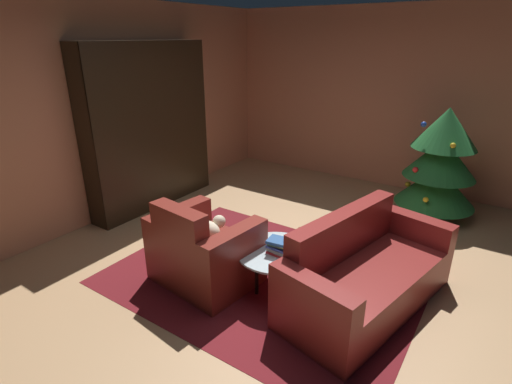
{
  "coord_description": "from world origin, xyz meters",
  "views": [
    {
      "loc": [
        1.73,
        -3.02,
        2.27
      ],
      "look_at": [
        -0.38,
        0.13,
        0.76
      ],
      "focal_mm": 27.51,
      "sensor_mm": 36.0,
      "label": 1
    }
  ],
  "objects_px": {
    "bookshelf_unit": "(157,128)",
    "bottle_on_table": "(299,245)",
    "book_stack_on_table": "(279,246)",
    "armchair_red": "(203,252)",
    "couch_red": "(364,275)",
    "coffee_table": "(277,254)",
    "decorated_tree": "(440,162)"
  },
  "relations": [
    {
      "from": "couch_red",
      "to": "coffee_table",
      "type": "xyz_separation_m",
      "value": [
        -0.76,
        -0.26,
        0.09
      ]
    },
    {
      "from": "bookshelf_unit",
      "to": "bottle_on_table",
      "type": "distance_m",
      "value": 2.92
    },
    {
      "from": "coffee_table",
      "to": "armchair_red",
      "type": "bearing_deg",
      "value": -157.01
    },
    {
      "from": "book_stack_on_table",
      "to": "decorated_tree",
      "type": "height_order",
      "value": "decorated_tree"
    },
    {
      "from": "armchair_red",
      "to": "couch_red",
      "type": "relative_size",
      "value": 0.54
    },
    {
      "from": "bookshelf_unit",
      "to": "book_stack_on_table",
      "type": "distance_m",
      "value": 2.79
    },
    {
      "from": "coffee_table",
      "to": "book_stack_on_table",
      "type": "bearing_deg",
      "value": -27.21
    },
    {
      "from": "decorated_tree",
      "to": "bottle_on_table",
      "type": "bearing_deg",
      "value": -105.04
    },
    {
      "from": "couch_red",
      "to": "coffee_table",
      "type": "relative_size",
      "value": 2.47
    },
    {
      "from": "bottle_on_table",
      "to": "coffee_table",
      "type": "bearing_deg",
      "value": -168.76
    },
    {
      "from": "armchair_red",
      "to": "bookshelf_unit",
      "type": "bearing_deg",
      "value": 146.76
    },
    {
      "from": "book_stack_on_table",
      "to": "bottle_on_table",
      "type": "relative_size",
      "value": 0.8
    },
    {
      "from": "bottle_on_table",
      "to": "couch_red",
      "type": "bearing_deg",
      "value": 21.89
    },
    {
      "from": "armchair_red",
      "to": "bottle_on_table",
      "type": "relative_size",
      "value": 3.62
    },
    {
      "from": "coffee_table",
      "to": "book_stack_on_table",
      "type": "relative_size",
      "value": 3.39
    },
    {
      "from": "book_stack_on_table",
      "to": "decorated_tree",
      "type": "distance_m",
      "value": 2.77
    },
    {
      "from": "bookshelf_unit",
      "to": "couch_red",
      "type": "xyz_separation_m",
      "value": [
        3.27,
        -0.67,
        -0.81
      ]
    },
    {
      "from": "bookshelf_unit",
      "to": "decorated_tree",
      "type": "height_order",
      "value": "bookshelf_unit"
    },
    {
      "from": "book_stack_on_table",
      "to": "bottle_on_table",
      "type": "xyz_separation_m",
      "value": [
        0.17,
        0.06,
        0.04
      ]
    },
    {
      "from": "armchair_red",
      "to": "coffee_table",
      "type": "xyz_separation_m",
      "value": [
        0.66,
        0.28,
        0.06
      ]
    },
    {
      "from": "book_stack_on_table",
      "to": "armchair_red",
      "type": "bearing_deg",
      "value": -159.42
    },
    {
      "from": "bookshelf_unit",
      "to": "bottle_on_table",
      "type": "xyz_separation_m",
      "value": [
        2.72,
        -0.89,
        -0.57
      ]
    },
    {
      "from": "couch_red",
      "to": "decorated_tree",
      "type": "distance_m",
      "value": 2.39
    },
    {
      "from": "couch_red",
      "to": "coffee_table",
      "type": "height_order",
      "value": "couch_red"
    },
    {
      "from": "armchair_red",
      "to": "book_stack_on_table",
      "type": "bearing_deg",
      "value": 20.58
    },
    {
      "from": "bookshelf_unit",
      "to": "decorated_tree",
      "type": "relative_size",
      "value": 1.52
    },
    {
      "from": "bookshelf_unit",
      "to": "armchair_red",
      "type": "bearing_deg",
      "value": -33.24
    },
    {
      "from": "book_stack_on_table",
      "to": "bottle_on_table",
      "type": "distance_m",
      "value": 0.19
    },
    {
      "from": "book_stack_on_table",
      "to": "decorated_tree",
      "type": "relative_size",
      "value": 0.15
    },
    {
      "from": "book_stack_on_table",
      "to": "bookshelf_unit",
      "type": "bearing_deg",
      "value": 159.57
    },
    {
      "from": "book_stack_on_table",
      "to": "decorated_tree",
      "type": "bearing_deg",
      "value": 71.84
    },
    {
      "from": "armchair_red",
      "to": "bottle_on_table",
      "type": "xyz_separation_m",
      "value": [
        0.87,
        0.32,
        0.21
      ]
    }
  ]
}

